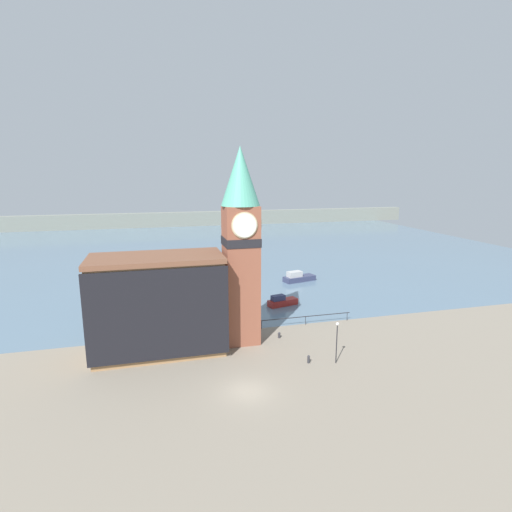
% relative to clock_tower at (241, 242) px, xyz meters
% --- Properties ---
extents(ground_plane, '(160.00, 160.00, 0.00)m').
position_rel_clock_tower_xyz_m(ground_plane, '(-1.84, -10.65, -11.31)').
color(ground_plane, gray).
extents(water, '(160.00, 120.00, 0.00)m').
position_rel_clock_tower_xyz_m(water, '(-1.84, 62.95, -11.31)').
color(water, slate).
rests_on(water, ground_plane).
extents(far_shoreline, '(180.00, 3.00, 5.00)m').
position_rel_clock_tower_xyz_m(far_shoreline, '(-1.84, 102.95, -8.81)').
color(far_shoreline, gray).
rests_on(far_shoreline, water).
extents(pier_railing, '(11.95, 0.08, 1.09)m').
position_rel_clock_tower_xyz_m(pier_railing, '(8.75, 2.70, -10.35)').
color(pier_railing, '#232328').
rests_on(pier_railing, ground_plane).
extents(clock_tower, '(4.11, 4.11, 21.29)m').
position_rel_clock_tower_xyz_m(clock_tower, '(0.00, 0.00, 0.00)').
color(clock_tower, brown).
rests_on(clock_tower, ground_plane).
extents(pier_building, '(13.56, 6.74, 10.32)m').
position_rel_clock_tower_xyz_m(pier_building, '(-8.92, -0.61, -6.13)').
color(pier_building, '#9E754C').
rests_on(pier_building, ground_plane).
extents(boat_near, '(4.59, 2.48, 1.61)m').
position_rel_clock_tower_xyz_m(boat_near, '(8.18, 10.43, -10.71)').
color(boat_near, maroon).
rests_on(boat_near, water).
extents(boat_far, '(6.01, 3.28, 1.84)m').
position_rel_clock_tower_xyz_m(boat_far, '(15.05, 22.20, -10.64)').
color(boat_far, '#333856').
rests_on(boat_far, water).
extents(mooring_bollard_near, '(0.27, 0.27, 0.82)m').
position_rel_clock_tower_xyz_m(mooring_bollard_near, '(5.25, -7.02, -10.87)').
color(mooring_bollard_near, '#2D2D33').
rests_on(mooring_bollard_near, ground_plane).
extents(mooring_bollard_far, '(0.30, 0.30, 0.68)m').
position_rel_clock_tower_xyz_m(mooring_bollard_far, '(4.32, -0.37, -10.95)').
color(mooring_bollard_far, '#2D2D33').
rests_on(mooring_bollard_far, ground_plane).
extents(lamp_post, '(0.32, 0.32, 4.27)m').
position_rel_clock_tower_xyz_m(lamp_post, '(7.89, -7.71, -8.36)').
color(lamp_post, black).
rests_on(lamp_post, ground_plane).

